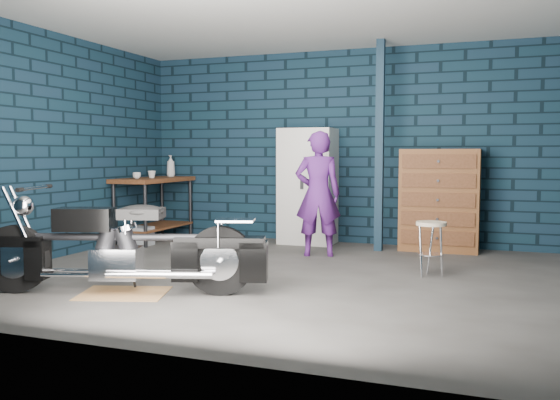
# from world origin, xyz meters

# --- Properties ---
(ground) EXTENTS (6.00, 6.00, 0.00)m
(ground) POSITION_xyz_m (0.00, 0.00, 0.00)
(ground) COLOR #514E4B
(ground) RESTS_ON ground
(room_walls) EXTENTS (6.02, 5.01, 2.71)m
(room_walls) POSITION_xyz_m (0.00, 0.55, 1.90)
(room_walls) COLOR #0F2633
(room_walls) RESTS_ON ground
(support_post) EXTENTS (0.10, 0.10, 2.70)m
(support_post) POSITION_xyz_m (0.55, 1.95, 1.35)
(support_post) COLOR #102332
(support_post) RESTS_ON ground
(workbench) EXTENTS (0.60, 1.40, 0.91)m
(workbench) POSITION_xyz_m (-2.68, 1.75, 0.46)
(workbench) COLOR brown
(workbench) RESTS_ON ground
(drip_mat) EXTENTS (0.89, 0.77, 0.01)m
(drip_mat) POSITION_xyz_m (-1.15, -1.21, 0.00)
(drip_mat) COLOR #9A7543
(drip_mat) RESTS_ON ground
(motorcycle) EXTENTS (2.28, 1.23, 0.97)m
(motorcycle) POSITION_xyz_m (-1.15, -1.21, 0.48)
(motorcycle) COLOR black
(motorcycle) RESTS_ON ground
(person) EXTENTS (0.65, 0.52, 1.53)m
(person) POSITION_xyz_m (-0.08, 1.30, 0.77)
(person) COLOR #541E72
(person) RESTS_ON ground
(storage_bin) EXTENTS (0.41, 0.29, 0.26)m
(storage_bin) POSITION_xyz_m (-2.66, 1.25, 0.13)
(storage_bin) COLOR #93979C
(storage_bin) RESTS_ON ground
(locker) EXTENTS (0.75, 0.53, 1.60)m
(locker) POSITION_xyz_m (-0.50, 2.23, 0.80)
(locker) COLOR silver
(locker) RESTS_ON ground
(tool_chest) EXTENTS (0.99, 0.55, 1.31)m
(tool_chest) POSITION_xyz_m (1.29, 2.23, 0.66)
(tool_chest) COLOR brown
(tool_chest) RESTS_ON ground
(shop_stool) EXTENTS (0.40, 0.40, 0.56)m
(shop_stool) POSITION_xyz_m (1.36, 0.53, 0.28)
(shop_stool) COLOR beige
(shop_stool) RESTS_ON ground
(cup_a) EXTENTS (0.14, 0.14, 0.09)m
(cup_a) POSITION_xyz_m (-2.73, 1.40, 0.95)
(cup_a) COLOR beige
(cup_a) RESTS_ON workbench
(cup_b) EXTENTS (0.14, 0.14, 0.10)m
(cup_b) POSITION_xyz_m (-2.64, 1.63, 0.96)
(cup_b) COLOR beige
(cup_b) RESTS_ON workbench
(bottle) EXTENTS (0.14, 0.14, 0.32)m
(bottle) POSITION_xyz_m (-2.70, 2.26, 1.07)
(bottle) COLOR #93979C
(bottle) RESTS_ON workbench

